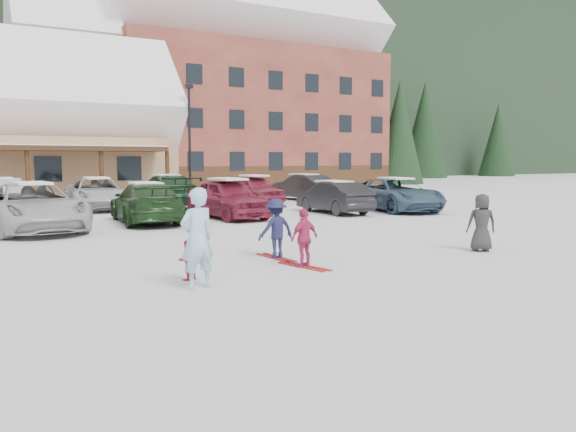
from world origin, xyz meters
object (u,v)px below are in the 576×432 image
lamp_post (189,134)px  child_navy (276,229)px  parked_car_3 (146,203)px  bystander_dark (481,223)px  parked_car_13 (304,187)px  toddler_red (187,260)px  parked_car_4 (228,198)px  parked_car_9 (0,195)px  alpine_hotel (223,90)px  parked_car_10 (97,194)px  parked_car_2 (32,207)px  parked_car_6 (395,194)px  parked_car_11 (167,191)px  child_magenta (304,238)px  adult_skier (197,238)px  parked_car_5 (334,197)px  parked_car_12 (254,189)px

lamp_post → child_navy: lamp_post is taller
child_navy → parked_car_3: 8.92m
bystander_dark → parked_car_13: 18.55m
bystander_dark → toddler_red: bearing=29.6°
toddler_red → parked_car_4: bearing=-137.1°
parked_car_9 → parked_car_13: (15.51, -0.07, -0.01)m
alpine_hotel → parked_car_4: size_ratio=6.87×
toddler_red → parked_car_10: size_ratio=0.14×
parked_car_2 → toddler_red: bearing=-86.1°
parked_car_9 → child_navy: bearing=106.0°
parked_car_6 → parked_car_11: 10.92m
bystander_dark → parked_car_11: 17.05m
parked_car_4 → parked_car_6: (7.88, -0.75, -0.04)m
parked_car_10 → parked_car_13: size_ratio=1.19×
child_magenta → parked_car_11: bearing=-110.0°
adult_skier → toddler_red: 0.95m
bystander_dark → parked_car_11: (-2.91, 16.80, 0.06)m
bystander_dark → parked_car_11: bearing=-47.9°
alpine_hotel → parked_car_10: size_ratio=5.92×
child_navy → parked_car_13: 19.18m
bystander_dark → alpine_hotel: bearing=-71.2°
adult_skier → parked_car_2: bearing=-91.8°
alpine_hotel → parked_car_10: alpine_hotel is taller
parked_car_3 → alpine_hotel: bearing=-113.7°
parked_car_2 → parked_car_5: size_ratio=1.34×
parked_car_12 → toddler_red: bearing=-123.0°
toddler_red → parked_car_3: parked_car_3 is taller
bystander_dark → parked_car_4: 10.88m
alpine_hotel → child_magenta: 41.41m
parked_car_6 → lamp_post: bearing=116.8°
parked_car_4 → parked_car_10: 7.56m
toddler_red → child_navy: size_ratio=0.55×
lamp_post → parked_car_5: lamp_post is taller
lamp_post → parked_car_5: size_ratio=1.65×
parked_car_4 → parked_car_10: bearing=115.0°
parked_car_10 → parked_car_4: bearing=-58.0°
parked_car_11 → parked_car_5: bearing=132.1°
alpine_hotel → parked_car_5: alpine_hotel is taller
lamp_post → parked_car_10: size_ratio=1.30×
child_magenta → parked_car_2: size_ratio=0.22×
alpine_hotel → bystander_dark: size_ratio=21.64×
child_magenta → parked_car_2: 10.55m
bystander_dark → parked_car_11: size_ratio=0.27×
alpine_hotel → parked_car_2: (-18.68, -28.54, -7.85)m
child_navy → parked_car_13: bearing=-127.1°
parked_car_12 → parked_car_2: bearing=-150.9°
parked_car_4 → child_magenta: bearing=-109.2°
bystander_dark → parked_car_3: size_ratio=0.29×
parked_car_9 → parked_car_10: parked_car_9 is taller
parked_car_2 → parked_car_12: (11.47, 7.25, -0.04)m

